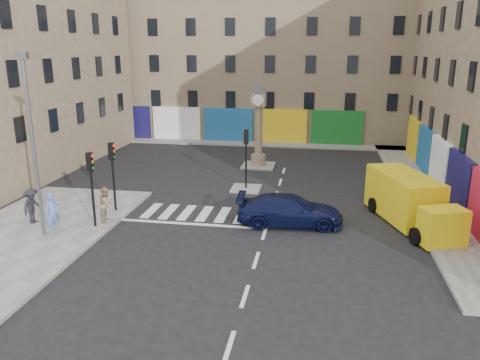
% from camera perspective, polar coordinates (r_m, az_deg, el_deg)
% --- Properties ---
extents(ground, '(120.00, 120.00, 0.00)m').
position_cam_1_polar(ground, '(21.78, 2.69, -7.50)').
color(ground, black).
rests_on(ground, ground).
extents(sidewalk_left, '(7.00, 16.00, 0.15)m').
position_cam_1_polar(sidewalk_left, '(23.88, -25.39, -6.75)').
color(sidewalk_left, gray).
rests_on(sidewalk_left, ground).
extents(sidewalk_right, '(2.60, 30.00, 0.15)m').
position_cam_1_polar(sidewalk_right, '(31.71, 20.80, -0.85)').
color(sidewalk_right, gray).
rests_on(sidewalk_right, ground).
extents(sidewalk_far, '(32.00, 2.40, 0.15)m').
position_cam_1_polar(sidewalk_far, '(43.39, 1.02, 4.50)').
color(sidewalk_far, gray).
rests_on(sidewalk_far, ground).
extents(island_near, '(1.80, 1.80, 0.12)m').
position_cam_1_polar(island_near, '(29.47, 0.73, -1.04)').
color(island_near, gray).
rests_on(island_near, ground).
extents(island_far, '(2.40, 2.40, 0.12)m').
position_cam_1_polar(island_far, '(35.20, 2.24, 1.76)').
color(island_far, gray).
rests_on(island_far, ground).
extents(building_far, '(32.00, 10.00, 17.00)m').
position_cam_1_polar(building_far, '(48.28, 2.15, 15.71)').
color(building_far, '#7E6F54').
rests_on(building_far, ground).
extents(building_left, '(8.00, 20.00, 15.00)m').
position_cam_1_polar(building_left, '(38.36, -24.84, 12.77)').
color(building_left, '#9F8468').
rests_on(building_left, ground).
extents(traffic_light_left_near, '(0.28, 0.22, 3.70)m').
position_cam_1_polar(traffic_light_left_near, '(23.49, -17.69, 0.27)').
color(traffic_light_left_near, black).
rests_on(traffic_light_left_near, sidewalk_left).
extents(traffic_light_left_far, '(0.28, 0.22, 3.70)m').
position_cam_1_polar(traffic_light_left_far, '(25.57, -15.29, 1.70)').
color(traffic_light_left_far, black).
rests_on(traffic_light_left_far, sidewalk_left).
extents(traffic_light_island, '(0.28, 0.22, 3.70)m').
position_cam_1_polar(traffic_light_island, '(28.84, 0.75, 3.78)').
color(traffic_light_island, black).
rests_on(traffic_light_island, island_near).
extents(lamp_post, '(0.50, 0.25, 8.30)m').
position_cam_1_polar(lamp_post, '(22.81, -24.00, 4.80)').
color(lamp_post, '#595B60').
rests_on(lamp_post, sidewalk_left).
extents(clock_pillar, '(1.20, 1.20, 6.10)m').
position_cam_1_polar(clock_pillar, '(34.51, 2.30, 7.39)').
color(clock_pillar, '#9F8468').
rests_on(clock_pillar, island_far).
extents(navy_sedan, '(5.42, 2.50, 1.54)m').
position_cam_1_polar(navy_sedan, '(23.61, 6.10, -3.68)').
color(navy_sedan, black).
rests_on(navy_sedan, ground).
extents(yellow_van, '(4.00, 6.91, 2.41)m').
position_cam_1_polar(yellow_van, '(25.01, 19.96, -2.41)').
color(yellow_van, yellow).
rests_on(yellow_van, ground).
extents(pedestrian_blue, '(0.74, 0.86, 1.97)m').
position_cam_1_polar(pedestrian_blue, '(23.73, -21.88, -3.73)').
color(pedestrian_blue, '#5A79CF').
rests_on(pedestrian_blue, sidewalk_left).
extents(pedestrian_tan, '(0.84, 0.99, 1.80)m').
position_cam_1_polar(pedestrian_tan, '(24.44, -15.98, -2.85)').
color(pedestrian_tan, '#9D7F60').
rests_on(pedestrian_tan, sidewalk_left).
extents(pedestrian_dark, '(0.77, 1.22, 1.79)m').
position_cam_1_polar(pedestrian_dark, '(25.47, -24.01, -2.88)').
color(pedestrian_dark, black).
rests_on(pedestrian_dark, sidewalk_left).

